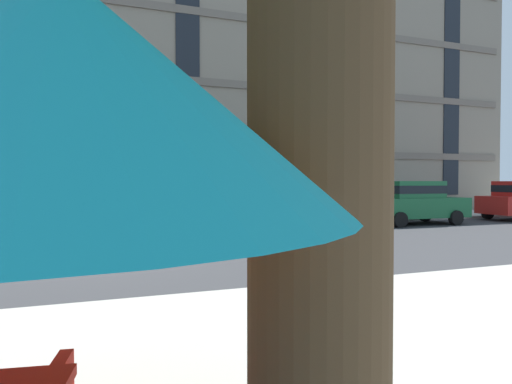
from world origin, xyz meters
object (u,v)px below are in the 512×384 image
object	(u,v)px
sedan_red	(45,208)
sedan_green	(412,201)
sedan_black	(262,204)
street_tree_middle	(136,160)

from	to	relation	value
sedan_red	sedan_green	size ratio (longest dim) A/B	1.00
sedan_green	sedan_black	bearing A→B (deg)	180.00
sedan_black	sedan_green	xyz separation A→B (m)	(6.62, 0.00, 0.00)
sedan_green	street_tree_middle	distance (m)	11.39
sedan_red	sedan_green	distance (m)	13.64
sedan_red	sedan_black	world-z (taller)	same
sedan_red	sedan_green	world-z (taller)	same
sedan_red	street_tree_middle	world-z (taller)	street_tree_middle
sedan_black	street_tree_middle	bearing A→B (deg)	139.56
sedan_green	street_tree_middle	bearing A→B (deg)	161.94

